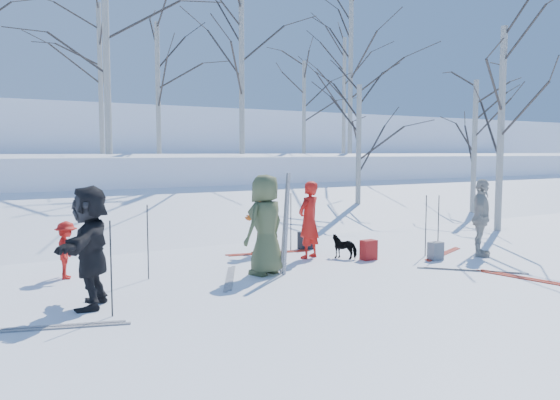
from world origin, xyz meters
TOP-DOWN VIEW (x-y plane):
  - ground at (0.00, 0.00)m, footprint 120.00×120.00m
  - snow_ramp at (0.00, 7.00)m, footprint 70.00×9.49m
  - snow_plateau at (0.00, 17.00)m, footprint 70.00×18.00m
  - far_hill at (0.00, 38.00)m, footprint 90.00×30.00m
  - skier_olive_center at (-0.76, 0.74)m, footprint 1.06×0.88m
  - skier_red_north at (0.80, 1.64)m, footprint 0.71×0.59m
  - skier_redor_behind at (0.17, 2.66)m, footprint 0.77×0.61m
  - skier_red_seated at (-4.01, 2.26)m, footprint 0.54×0.75m
  - skier_cream_east at (4.15, -0.09)m, footprint 1.04×0.92m
  - skier_grey_west at (-4.00, 0.15)m, footprint 1.22×1.73m
  - dog at (1.46, 1.25)m, footprint 0.56×0.65m
  - upright_ski_left at (-0.47, 0.48)m, footprint 0.10×0.16m
  - upright_ski_right at (-0.45, 0.56)m, footprint 0.10×0.23m
  - ski_pair_a at (2.77, -1.03)m, footprint 2.10×2.10m
  - ski_pair_b at (3.11, -2.00)m, footprint 0.90×1.97m
  - ski_pair_c at (-1.48, 0.77)m, footprint 1.76×2.06m
  - ski_pair_d at (-4.65, -0.59)m, footprint 1.30×2.02m
  - ski_pair_e at (0.31, 2.56)m, footprint 0.90×1.97m
  - ski_pair_f at (3.63, 0.47)m, footprint 1.57×2.04m
  - ski_pole_a at (3.12, 0.53)m, footprint 0.02×0.02m
  - ski_pole_b at (3.31, 0.35)m, footprint 0.02×0.02m
  - ski_pole_c at (0.49, 2.10)m, footprint 0.02×0.02m
  - ski_pole_d at (0.91, 2.55)m, footprint 0.02×0.02m
  - ski_pole_e at (-2.76, 1.46)m, footprint 0.02×0.02m
  - ski_pole_f at (-3.86, -0.48)m, footprint 0.02×0.02m
  - backpack_red at (1.78, 0.84)m, footprint 0.32×0.22m
  - backpack_grey at (2.99, 0.10)m, footprint 0.30×0.20m
  - backpack_dark at (1.35, 2.59)m, footprint 0.34×0.24m
  - birch_plateau_a at (9.63, 11.68)m, footprint 5.51×5.51m
  - birch_plateau_b at (7.62, 12.39)m, footprint 3.44×3.44m
  - birch_plateau_c at (3.60, 10.44)m, footprint 4.95×4.95m
  - birch_plateau_e at (11.79, 15.00)m, footprint 4.77×4.77m
  - birch_plateau_g at (-0.28, 16.08)m, footprint 5.02×5.02m
  - birch_plateau_h at (-1.46, 9.80)m, footprint 5.65×5.65m
  - birch_plateau_j at (0.99, 12.29)m, footprint 4.04×4.04m
  - birch_edge_b at (7.79, 2.30)m, footprint 4.67×4.67m
  - birch_edge_c at (9.65, 4.77)m, footprint 3.90×3.90m
  - birch_edge_e at (5.64, 6.05)m, footprint 3.71×3.71m

SIDE VIEW (x-z plane):
  - ground at x=0.00m, z-range 0.00..0.00m
  - ski_pair_a at x=2.77m, z-range 0.00..0.02m
  - ski_pair_b at x=3.11m, z-range 0.00..0.02m
  - ski_pair_c at x=-1.48m, z-range 0.00..0.02m
  - ski_pair_d at x=-4.65m, z-range 0.00..0.02m
  - ski_pair_e at x=0.31m, z-range 0.00..0.02m
  - ski_pair_f at x=3.63m, z-range 0.00..0.02m
  - snow_ramp at x=0.00m, z-range -1.91..2.21m
  - backpack_grey at x=2.99m, z-range 0.00..0.38m
  - backpack_dark at x=1.35m, z-range 0.00..0.40m
  - backpack_red at x=1.78m, z-range 0.00..0.42m
  - dog at x=1.46m, z-range 0.00..0.50m
  - skier_red_seated at x=-4.01m, z-range 0.00..1.04m
  - ski_pole_a at x=3.12m, z-range 0.00..1.34m
  - ski_pole_b at x=3.31m, z-range 0.00..1.34m
  - ski_pole_c at x=0.49m, z-range 0.00..1.34m
  - ski_pole_d at x=0.91m, z-range 0.00..1.34m
  - ski_pole_e at x=-2.76m, z-range 0.00..1.34m
  - ski_pole_f at x=-3.86m, z-range 0.00..1.34m
  - skier_redor_behind at x=0.17m, z-range 0.00..1.52m
  - skier_red_north at x=0.80m, z-range 0.00..1.65m
  - skier_cream_east at x=4.15m, z-range 0.00..1.69m
  - skier_grey_west at x=-4.00m, z-range 0.00..1.79m
  - skier_olive_center at x=-0.76m, z-range 0.00..1.86m
  - upright_ski_left at x=-0.47m, z-range 0.00..1.90m
  - upright_ski_right at x=-0.45m, z-range 0.00..1.90m
  - snow_plateau at x=0.00m, z-range -0.10..2.10m
  - far_hill at x=0.00m, z-range -1.00..5.00m
  - birch_edge_e at x=5.64m, z-range 0.00..4.45m
  - birch_edge_c at x=9.65m, z-range 0.00..4.72m
  - birch_edge_b at x=7.79m, z-range 0.00..5.81m
  - birch_plateau_b at x=7.62m, z-range 2.20..6.26m
  - birch_plateau_j at x=0.99m, z-range 2.20..7.12m
  - birch_plateau_e at x=11.79m, z-range 2.20..8.16m
  - birch_plateau_c at x=3.60m, z-range 2.20..8.41m
  - birch_plateau_g at x=-0.28m, z-range 2.20..8.52m
  - birch_plateau_a at x=9.63m, z-range 2.20..9.22m
  - birch_plateau_h at x=-1.46m, z-range 2.20..9.42m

